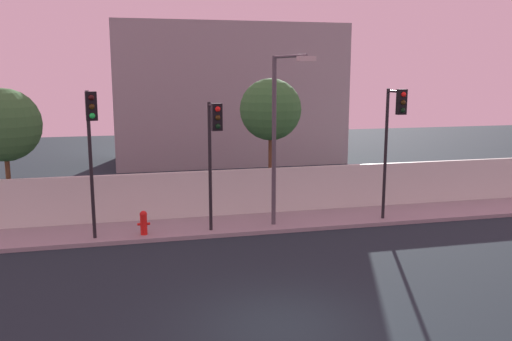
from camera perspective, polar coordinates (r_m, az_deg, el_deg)
name	(u,v)px	position (r m, az deg, el deg)	size (l,w,h in m)	color
ground_plane	(283,328)	(12.74, 2.91, -16.35)	(80.00, 80.00, 0.00)	#1A282D
sidewalk	(222,226)	(20.19, -3.69, -5.90)	(36.00, 2.40, 0.15)	gray
perimeter_wall	(216,193)	(21.18, -4.32, -2.41)	(36.00, 0.18, 1.80)	silver
traffic_light_left	(214,139)	(18.27, -4.52, 3.32)	(0.36, 1.25, 4.58)	black
traffic_light_center	(91,134)	(18.06, -17.13, 3.71)	(0.43, 1.29, 5.00)	black
traffic_light_right	(394,127)	(20.38, 14.44, 4.54)	(0.34, 1.28, 5.00)	black
street_lamp_curbside	(279,125)	(19.13, 2.45, 4.84)	(0.89, 2.33, 6.16)	#4C4C51
fire_hydrant	(144,222)	(19.15, -11.86, -5.36)	(0.44, 0.26, 0.85)	red
roadside_tree_leftmost	(4,125)	(22.33, -25.22, 4.38)	(2.76, 2.76, 5.16)	brown
roadside_tree_midleft	(271,110)	(22.60, 1.56, 6.47)	(2.59, 2.59, 5.50)	brown
low_building_distant	(228,94)	(35.01, -3.00, 8.11)	(14.30, 6.00, 8.69)	gray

